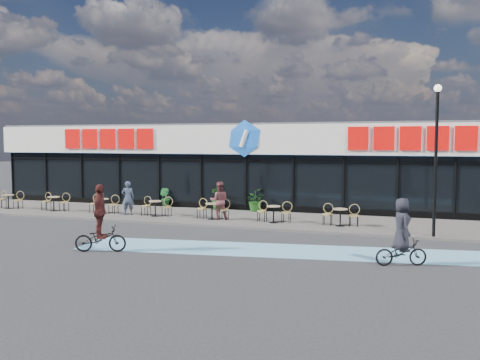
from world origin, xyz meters
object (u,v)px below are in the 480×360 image
Objects in this scene: lamp_post at (436,148)px; bistro_set_0 at (10,200)px; potted_plant_right at (254,200)px; potted_plant_left at (165,198)px; cyclist_a at (401,239)px; patron_right at (219,201)px; patron_left at (128,198)px; potted_plant_mid at (218,199)px.

bistro_set_0 is (-21.05, 1.32, -2.87)m from lamp_post.
potted_plant_right is (12.66, 3.08, 0.11)m from bistro_set_0.
bistro_set_0 is 8.20m from potted_plant_left.
cyclist_a is at bearing -16.72° from bistro_set_0.
lamp_post is 2.81× the size of cyclist_a.
patron_right is at bearing -103.25° from potted_plant_right.
potted_plant_right reaches higher than bistro_set_0.
lamp_post is at bearing -3.58° from bistro_set_0.
potted_plant_left is 0.51× the size of cyclist_a.
potted_plant_left is (-13.46, 4.42, -2.81)m from lamp_post.
lamp_post is 14.45m from potted_plant_left.
lamp_post is 5.48m from cyclist_a.
patron_left is 0.82× the size of cyclist_a.
potted_plant_mid is at bearing -87.36° from patron_right.
potted_plant_right is 0.65× the size of patron_right.
potted_plant_right is at bearing -122.57° from patron_right.
bistro_set_0 is at bearing -19.38° from patron_right.
bistro_set_0 is at bearing -23.04° from patron_left.
patron_left is 14.01m from cyclist_a.
potted_plant_right is 3.19m from patron_right.
patron_left is at bearing -0.91° from bistro_set_0.
lamp_post is 5.00× the size of potted_plant_right.
cyclist_a reaches higher than potted_plant_right.
bistro_set_0 is 0.89× the size of patron_right.
patron_left is at bearing -96.00° from potted_plant_left.
potted_plant_left is at bearing -54.97° from patron_right.
potted_plant_left is 0.91× the size of potted_plant_right.
lamp_post is 3.27× the size of patron_right.
potted_plant_right is 0.56× the size of cyclist_a.
cyclist_a reaches higher than patron_right.
potted_plant_left is at bearing 22.28° from bistro_set_0.
lamp_post is at bearing -22.84° from potted_plant_mid.
bistro_set_0 is at bearing -166.35° from potted_plant_right.
potted_plant_mid is 1.01× the size of potted_plant_right.
potted_plant_mid reaches higher than bistro_set_0.
bistro_set_0 is 11.94m from patron_right.
patron_right is at bearing 171.86° from lamp_post.
patron_left is at bearing 175.02° from lamp_post.
potted_plant_mid is at bearing 15.87° from bistro_set_0.
lamp_post is at bearing 152.53° from patron_right.
patron_left is (7.25, -0.11, 0.37)m from bistro_set_0.
cyclist_a is (12.71, -5.88, -0.13)m from patron_left.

